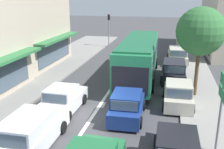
{
  "coord_description": "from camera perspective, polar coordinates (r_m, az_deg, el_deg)",
  "views": [
    {
      "loc": [
        3.99,
        -12.49,
        6.55
      ],
      "look_at": [
        0.17,
        4.57,
        1.2
      ],
      "focal_mm": 42.0,
      "sensor_mm": 36.0,
      "label": 1
    }
  ],
  "objects": [
    {
      "name": "directional_road_sign",
      "position": [
        11.33,
        22.96,
        -4.23
      ],
      "size": [
        0.1,
        1.4,
        3.6
      ],
      "color": "gray",
      "rests_on": "ground"
    },
    {
      "name": "wagon_queue_far_back",
      "position": [
        12.33,
        -17.26,
        -11.9
      ],
      "size": [
        1.96,
        4.51,
        1.58
      ],
      "color": "silver",
      "rests_on": "ground"
    },
    {
      "name": "shopfront_mid_block",
      "position": [
        26.62,
        -19.9,
        9.54
      ],
      "size": [
        8.43,
        8.31,
        7.1
      ],
      "color": "#B2A38E",
      "rests_on": "ground"
    },
    {
      "name": "traffic_light_downstreet",
      "position": [
        33.61,
        -0.69,
        10.7
      ],
      "size": [
        0.33,
        0.24,
        4.2
      ],
      "color": "gray",
      "rests_on": "ground"
    },
    {
      "name": "city_bus",
      "position": [
        20.92,
        5.93,
        4.03
      ],
      "size": [
        2.9,
        10.9,
        3.23
      ],
      "color": "#237A4C",
      "rests_on": "ground"
    },
    {
      "name": "sidewalk_left",
      "position": [
        22.37,
        -16.85,
        -0.58
      ],
      "size": [
        5.2,
        44.0,
        0.14
      ],
      "primitive_type": "cube",
      "color": "gray",
      "rests_on": "ground"
    },
    {
      "name": "parked_hatchback_kerb_second",
      "position": [
        16.49,
        14.18,
        -4.26
      ],
      "size": [
        1.87,
        3.73,
        1.54
      ],
      "color": "#B7B29E",
      "rests_on": "ground"
    },
    {
      "name": "lane_centre_line",
      "position": [
        18.18,
        -0.9,
        -4.08
      ],
      "size": [
        0.2,
        28.0,
        0.01
      ],
      "primitive_type": "cube",
      "color": "silver",
      "rests_on": "ground"
    },
    {
      "name": "kerb_right",
      "position": [
        19.72,
        18.36,
        -3.1
      ],
      "size": [
        2.8,
        44.0,
        0.12
      ],
      "primitive_type": "cube",
      "color": "gray",
      "rests_on": "ground"
    },
    {
      "name": "ground_plane",
      "position": [
        14.65,
        -4.61,
        -9.59
      ],
      "size": [
        140.0,
        140.0,
        0.0
      ],
      "primitive_type": "plane",
      "color": "#3F3F42"
    },
    {
      "name": "parked_wagon_kerb_rear",
      "position": [
        26.92,
        14.06,
        4.05
      ],
      "size": [
        2.06,
        4.56,
        1.58
      ],
      "color": "#B7B29E",
      "rests_on": "ground"
    },
    {
      "name": "hatchback_behind_bus_near",
      "position": [
        14.45,
        3.32,
        -6.85
      ],
      "size": [
        1.91,
        3.75,
        1.54
      ],
      "color": "navy",
      "rests_on": "ground"
    },
    {
      "name": "street_tree_right",
      "position": [
        17.44,
        18.73,
        8.82
      ],
      "size": [
        3.06,
        3.06,
        5.88
      ],
      "color": "brown",
      "rests_on": "ground"
    },
    {
      "name": "sedan_behind_bus_mid",
      "position": [
        15.55,
        -10.76,
        -5.55
      ],
      "size": [
        1.95,
        4.23,
        1.47
      ],
      "color": "silver",
      "rests_on": "ground"
    },
    {
      "name": "parked_wagon_kerb_third",
      "position": [
        21.42,
        13.29,
        0.83
      ],
      "size": [
        1.94,
        4.5,
        1.58
      ],
      "color": "black",
      "rests_on": "ground"
    }
  ]
}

